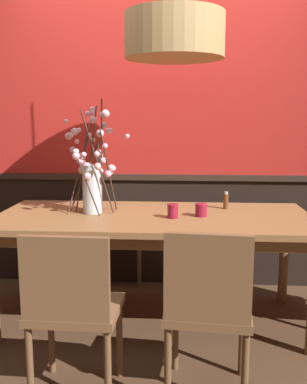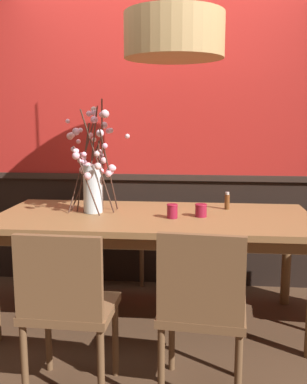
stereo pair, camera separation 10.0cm
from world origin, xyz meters
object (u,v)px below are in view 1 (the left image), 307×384
object	(u,v)px
candle_holder_nearer_edge	(173,211)
condiment_bottle	(226,201)
chair_far_side_left	(120,222)
chair_near_side_left	(72,305)
chair_near_side_right	(208,305)
vase_with_blossoms	(92,176)
dining_table	(154,226)
candle_holder_nearer_center	(201,210)
chair_far_side_right	(198,221)
pendant_lamp	(175,36)

from	to	relation	value
candle_holder_nearer_edge	condiment_bottle	size ratio (longest dim) A/B	0.75
chair_far_side_left	chair_near_side_left	distance (m)	1.80
chair_near_side_left	candle_holder_nearer_edge	world-z (taller)	chair_near_side_left
chair_near_side_right	vase_with_blossoms	size ratio (longest dim) A/B	1.16
dining_table	chair_near_side_left	world-z (taller)	chair_near_side_left
chair_near_side_left	candle_holder_nearer_edge	bearing A→B (deg)	59.85
dining_table	candle_holder_nearer_edge	distance (m)	0.20
vase_with_blossoms	candle_holder_nearer_center	bearing A→B (deg)	-5.20
chair_far_side_right	chair_far_side_left	xyz separation A→B (m)	(-0.71, -0.03, -0.01)
chair_near_side_left	vase_with_blossoms	size ratio (longest dim) A/B	1.14
chair_near_side_right	candle_holder_nearer_center	size ratio (longest dim) A/B	10.33
dining_table	chair_far_side_left	distance (m)	0.98
vase_with_blossoms	chair_far_side_left	bearing A→B (deg)	85.50
vase_with_blossoms	dining_table	bearing A→B (deg)	-5.94
vase_with_blossoms	candle_holder_nearer_edge	size ratio (longest dim) A/B	8.25
dining_table	pendant_lamp	bearing A→B (deg)	-22.03
chair_far_side_right	pendant_lamp	world-z (taller)	pendant_lamp
vase_with_blossoms	pendant_lamp	xyz separation A→B (m)	(0.57, -0.10, 0.91)
chair_near_side_right	vase_with_blossoms	xyz separation A→B (m)	(-0.76, 0.91, 0.52)
dining_table	condiment_bottle	xyz separation A→B (m)	(0.52, 0.24, 0.14)
chair_near_side_left	pendant_lamp	world-z (taller)	pendant_lamp
chair_far_side_left	condiment_bottle	distance (m)	1.14
chair_near_side_left	vase_with_blossoms	xyz separation A→B (m)	(-0.08, 0.96, 0.52)
pendant_lamp	dining_table	bearing A→B (deg)	157.97
candle_holder_nearer_center	chair_far_side_right	bearing A→B (deg)	88.83
chair_far_side_right	candle_holder_nearer_center	bearing A→B (deg)	-91.17
chair_near_side_left	vase_with_blossoms	distance (m)	1.09
dining_table	candle_holder_nearer_center	bearing A→B (deg)	-4.21
vase_with_blossoms	candle_holder_nearer_center	size ratio (longest dim) A/B	8.93
vase_with_blossoms	condiment_bottle	size ratio (longest dim) A/B	6.15
chair_far_side_left	candle_holder_nearer_center	world-z (taller)	chair_far_side_left
chair_far_side_left	candle_holder_nearer_edge	size ratio (longest dim) A/B	9.42
candle_holder_nearer_center	chair_near_side_left	bearing A→B (deg)	-127.07
candle_holder_nearer_center	candle_holder_nearer_edge	bearing A→B (deg)	-162.27
dining_table	chair_far_side_right	world-z (taller)	chair_far_side_right
chair_near_side_left	condiment_bottle	bearing A→B (deg)	53.18
chair_far_side_left	pendant_lamp	xyz separation A→B (m)	(0.50, -0.94, 1.43)
chair_near_side_left	candle_holder_nearer_edge	xyz separation A→B (m)	(0.48, 0.83, 0.31)
chair_far_side_left	pendant_lamp	size ratio (longest dim) A/B	1.00
chair_far_side_right	candle_holder_nearer_edge	bearing A→B (deg)	-101.80
chair_near_side_right	condiment_bottle	world-z (taller)	chair_near_side_right
candle_holder_nearer_edge	pendant_lamp	bearing A→B (deg)	85.04
candle_holder_nearer_edge	chair_near_side_left	bearing A→B (deg)	-120.15
chair_far_side_left	chair_near_side_left	xyz separation A→B (m)	(0.02, -1.80, 0.01)
chair_near_side_left	chair_far_side_left	bearing A→B (deg)	90.53
vase_with_blossoms	condiment_bottle	xyz separation A→B (m)	(0.95, 0.20, -0.20)
chair_near_side_left	chair_near_side_right	distance (m)	0.68
chair_far_side_left	condiment_bottle	bearing A→B (deg)	-36.36
chair_far_side_right	chair_near_side_left	size ratio (longest dim) A/B	1.01
chair_far_side_right	candle_holder_nearer_edge	size ratio (longest dim) A/B	9.54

